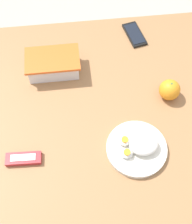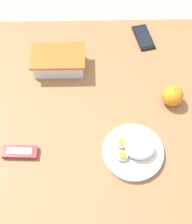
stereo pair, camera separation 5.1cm
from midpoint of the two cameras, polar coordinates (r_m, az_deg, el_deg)
The scene contains 7 objects.
ground_plane at distance 1.81m, azimuth -0.87°, elevation -12.81°, with size 10.00×10.00×0.00m, color #B2A899.
table at distance 1.20m, azimuth -1.28°, elevation -3.51°, with size 1.04×0.96×0.76m.
food_container at distance 1.21m, azimuth -9.03°, elevation 8.43°, with size 0.20×0.13×0.07m.
orange_fruit at distance 1.15m, azimuth 12.06°, elevation 3.95°, with size 0.08×0.08×0.08m.
rice_plate at distance 1.04m, azimuth 6.23°, elevation -6.53°, with size 0.20×0.20×0.06m.
candy_bar at distance 1.06m, azimuth -14.47°, elevation -8.32°, with size 0.12×0.05×0.02m.
cell_phone at distance 1.34m, azimuth 5.94°, elevation 13.91°, with size 0.09×0.14×0.01m.
Camera 1 is at (-0.06, -0.54, 1.73)m, focal length 50.00 mm.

